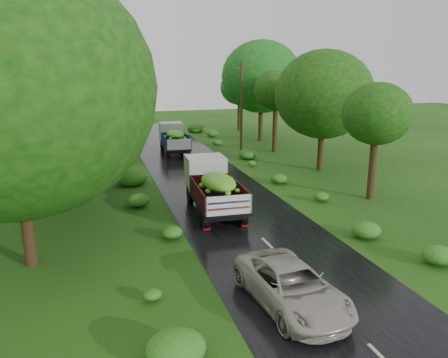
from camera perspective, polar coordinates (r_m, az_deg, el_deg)
name	(u,v)px	position (r m, az deg, el deg)	size (l,w,h in m)	color
ground	(314,290)	(15.99, 11.62, -13.97)	(120.00, 120.00, 0.00)	#1B3F0D
road	(261,237)	(20.06, 4.81, -7.51)	(6.50, 80.00, 0.02)	black
road_lines	(253,229)	(20.92, 3.80, -6.49)	(0.12, 69.60, 0.00)	#BFB78C
truck_near	(213,184)	(22.99, -1.50, -0.69)	(2.47, 6.25, 2.59)	black
truck_far	(174,137)	(38.52, -6.59, 5.45)	(2.30, 5.89, 2.44)	black
car	(291,286)	(14.61, 8.79, -13.64)	(2.27, 4.92, 1.37)	#B5ADA1
utility_pole	(241,107)	(37.58, 2.29, 9.38)	(1.37, 0.24, 7.83)	#382616
trees_left	(43,79)	(32.81, -22.52, 11.95)	(6.33, 35.82, 9.04)	black
trees_right	(282,88)	(38.80, 7.60, 11.68)	(4.57, 30.36, 8.14)	black
shrubs	(209,180)	(28.07, -1.94, -0.16)	(11.90, 44.00, 0.70)	#195F16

